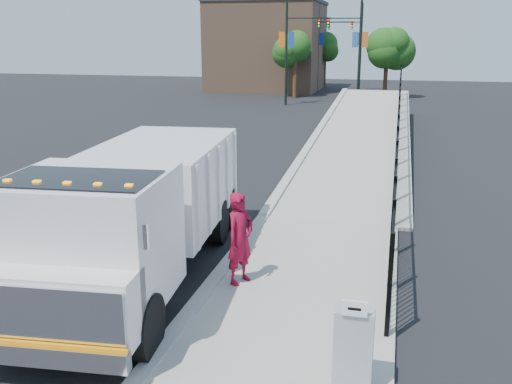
# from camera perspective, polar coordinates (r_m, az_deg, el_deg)

# --- Properties ---
(ground) EXTENTS (120.00, 120.00, 0.00)m
(ground) POSITION_cam_1_polar(r_m,az_deg,el_deg) (12.55, -3.46, -8.33)
(ground) COLOR black
(ground) RESTS_ON ground
(sidewalk) EXTENTS (3.55, 12.00, 0.12)m
(sidewalk) POSITION_cam_1_polar(r_m,az_deg,el_deg) (10.36, 3.62, -13.37)
(sidewalk) COLOR #9E998E
(sidewalk) RESTS_ON ground
(curb) EXTENTS (0.30, 12.00, 0.16)m
(curb) POSITION_cam_1_polar(r_m,az_deg,el_deg) (10.81, -6.69, -12.03)
(curb) COLOR #ADAAA3
(curb) RESTS_ON ground
(ramp) EXTENTS (3.95, 24.06, 3.19)m
(ramp) POSITION_cam_1_polar(r_m,az_deg,el_deg) (27.46, 10.88, 4.48)
(ramp) COLOR #9E998E
(ramp) RESTS_ON ground
(iron_fence) EXTENTS (0.10, 28.00, 1.80)m
(iron_fence) POSITION_cam_1_polar(r_m,az_deg,el_deg) (23.33, 13.90, 4.66)
(iron_fence) COLOR black
(iron_fence) RESTS_ON ground
(truck) EXTENTS (3.42, 8.59, 2.87)m
(truck) POSITION_cam_1_polar(r_m,az_deg,el_deg) (11.99, -11.95, -1.57)
(truck) COLOR black
(truck) RESTS_ON ground
(worker) EXTENTS (0.70, 0.82, 1.90)m
(worker) POSITION_cam_1_polar(r_m,az_deg,el_deg) (11.59, -1.60, -4.66)
(worker) COLOR maroon
(worker) RESTS_ON sidewalk
(utility_cabinet) EXTENTS (0.55, 0.40, 1.25)m
(utility_cabinet) POSITION_cam_1_polar(r_m,az_deg,el_deg) (8.50, 9.72, -15.18)
(utility_cabinet) COLOR gray
(utility_cabinet) RESTS_ON sidewalk
(arrow_sign) EXTENTS (0.35, 0.04, 0.22)m
(arrow_sign) POSITION_cam_1_polar(r_m,az_deg,el_deg) (7.96, 9.83, -11.40)
(arrow_sign) COLOR white
(arrow_sign) RESTS_ON utility_cabinet
(light_pole_0) EXTENTS (3.77, 0.22, 8.00)m
(light_pole_0) POSITION_cam_1_polar(r_m,az_deg,el_deg) (43.36, 3.47, 14.40)
(light_pole_0) COLOR black
(light_pole_0) RESTS_ON ground
(light_pole_1) EXTENTS (3.78, 0.22, 8.00)m
(light_pole_1) POSITION_cam_1_polar(r_m,az_deg,el_deg) (43.75, 9.93, 14.21)
(light_pole_1) COLOR black
(light_pole_1) RESTS_ON ground
(light_pole_2) EXTENTS (3.77, 0.22, 8.00)m
(light_pole_2) POSITION_cam_1_polar(r_m,az_deg,el_deg) (54.78, 6.55, 14.51)
(light_pole_2) COLOR black
(light_pole_2) RESTS_ON ground
(light_pole_3) EXTENTS (3.78, 0.22, 8.00)m
(light_pole_3) POSITION_cam_1_polar(r_m,az_deg,el_deg) (55.86, 10.13, 14.39)
(light_pole_3) COLOR black
(light_pole_3) RESTS_ON ground
(tree_0) EXTENTS (2.69, 2.69, 5.34)m
(tree_0) POSITION_cam_1_polar(r_m,az_deg,el_deg) (48.78, 3.96, 14.00)
(tree_0) COLOR #382314
(tree_0) RESTS_ON ground
(tree_1) EXTENTS (2.81, 2.81, 5.41)m
(tree_1) POSITION_cam_1_polar(r_m,az_deg,el_deg) (49.45, 12.97, 13.69)
(tree_1) COLOR #382314
(tree_1) RESTS_ON ground
(tree_2) EXTENTS (2.57, 2.57, 5.28)m
(tree_2) POSITION_cam_1_polar(r_m,az_deg,el_deg) (59.65, 6.91, 14.15)
(tree_2) COLOR #382314
(tree_2) RESTS_ON ground
(building) EXTENTS (10.00, 10.00, 8.00)m
(building) POSITION_cam_1_polar(r_m,az_deg,el_deg) (56.37, 1.17, 14.25)
(building) COLOR #8C664C
(building) RESTS_ON ground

